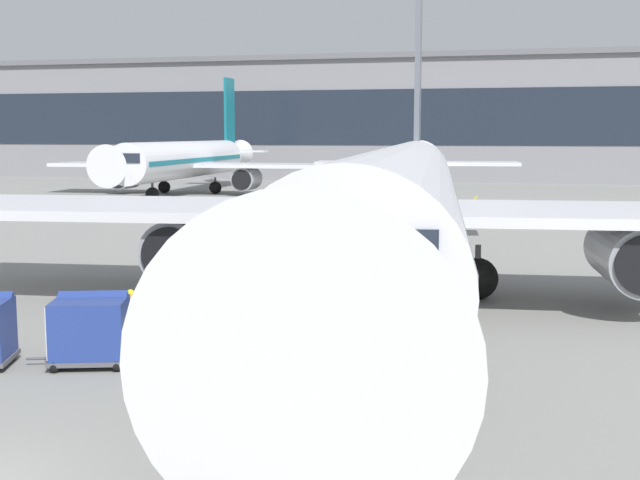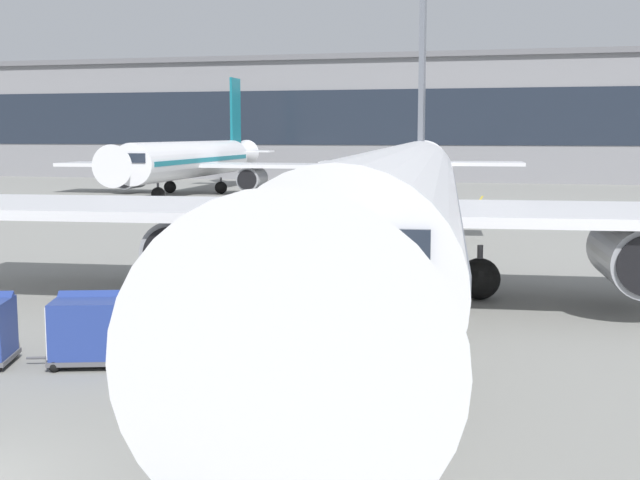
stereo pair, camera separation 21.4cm
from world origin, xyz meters
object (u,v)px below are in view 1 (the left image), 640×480
Objects in this scene: safety_cone_engine_keepout at (254,292)px; ground_crew_marshaller at (204,334)px; parked_airplane at (403,199)px; belt_loader at (220,314)px; ground_crew_by_loader at (96,326)px; safety_cone_wingtip at (256,302)px; baggage_cart_lead at (90,328)px; safety_cone_nose_mark at (267,296)px; ground_crew_wingwalker at (66,323)px; distant_airplane at (187,160)px; ground_crew_by_carts at (131,315)px.

ground_crew_marshaller is at bearing -79.93° from safety_cone_engine_keepout.
belt_loader is (-4.39, -7.24, -2.92)m from parked_airplane.
ground_crew_by_loader is 2.67× the size of safety_cone_wingtip.
safety_cone_engine_keepout is 1.95m from safety_cone_wingtip.
safety_cone_wingtip is (2.24, 7.48, -0.68)m from baggage_cart_lead.
safety_cone_engine_keepout is (-5.39, -0.90, -3.51)m from parked_airplane.
safety_cone_nose_mark is (2.40, 8.26, -0.62)m from baggage_cart_lead.
ground_crew_by_loader is at bearing 175.75° from ground_crew_marshaller.
safety_cone_nose_mark is (2.39, 7.96, -0.61)m from ground_crew_by_loader.
ground_crew_wingwalker is (-0.96, 0.42, -0.00)m from baggage_cart_lead.
belt_loader is 8.05× the size of safety_cone_wingtip.
safety_cone_nose_mark is at bearing 91.97° from belt_loader.
distant_airplane is (-21.99, 59.61, 2.46)m from ground_crew_by_loader.
ground_crew_by_loader is 1.47m from ground_crew_by_carts.
belt_loader is 8.59× the size of safety_cone_engine_keepout.
safety_cone_nose_mark reaches higher than safety_cone_engine_keepout.
parked_airplane is at bearing 30.07° from safety_cone_wingtip.
ground_crew_wingwalker is at bearing -105.96° from safety_cone_engine_keepout.
belt_loader reaches higher than baggage_cart_lead.
safety_cone_nose_mark is (-4.57, -1.95, -3.42)m from parked_airplane.
ground_crew_marshaller is 7.51m from safety_cone_wingtip.
parked_airplane is 74.59× the size of safety_cone_engine_keepout.
safety_cone_engine_keepout is at bearing 74.04° from ground_crew_wingwalker.
belt_loader is 5.31m from safety_cone_nose_mark.
safety_cone_engine_keepout is (1.58, 9.31, -0.70)m from baggage_cart_lead.
parked_airplane is at bearing 69.73° from ground_crew_marshaller.
safety_cone_engine_keepout is at bearing -170.48° from parked_airplane.
belt_loader reaches higher than safety_cone_nose_mark.
baggage_cart_lead is 1.62× the size of ground_crew_by_loader.
ground_crew_by_loader is at bearing -106.72° from safety_cone_nose_mark.
safety_cone_wingtip is (-4.73, -2.74, -3.49)m from parked_airplane.
ground_crew_by_carts is 6.87m from safety_cone_nose_mark.
distant_airplane is at bearing 120.22° from parked_airplane.
ground_crew_by_loader is at bearing 88.81° from baggage_cart_lead.
belt_loader is at bearing -66.67° from distant_airplane.
ground_crew_wingwalker reaches higher than safety_cone_engine_keepout.
ground_crew_wingwalker is at bearing -70.54° from distant_airplane.
ground_crew_by_loader is 0.05× the size of distant_airplane.
belt_loader is at bearing 49.13° from baggage_cart_lead.
safety_cone_wingtip is at bearing -65.20° from distant_airplane.
parked_airplane is 6.49m from safety_cone_engine_keepout.
belt_loader reaches higher than ground_crew_by_loader.
ground_crew_by_carts is at bearing -108.27° from safety_cone_wingtip.
ground_crew_by_carts is 3.33m from ground_crew_marshaller.
baggage_cart_lead reaches higher than safety_cone_nose_mark.
ground_crew_by_carts is at bearing -150.88° from belt_loader.
parked_airplane is at bearing 55.70° from baggage_cart_lead.
ground_crew_marshaller is at bearing -67.16° from distant_airplane.
safety_cone_wingtip is at bearing 73.32° from baggage_cart_lead.
ground_crew_by_carts is at bearing -107.44° from safety_cone_nose_mark.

